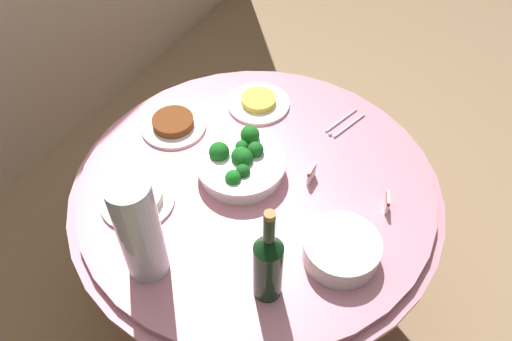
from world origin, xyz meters
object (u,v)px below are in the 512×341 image
at_px(decorative_fruit_vase, 140,234).
at_px(food_plate_stir_fry, 173,124).
at_px(label_placard_front, 387,201).
at_px(plate_stack, 341,250).
at_px(serving_tongs, 344,124).
at_px(food_plate_rice, 137,199).
at_px(broccoli_bowl, 241,163).
at_px(label_placard_mid, 312,173).
at_px(food_plate_fried_egg, 258,102).
at_px(wine_bottle, 268,264).

relative_size(decorative_fruit_vase, food_plate_stir_fry, 1.55).
bearing_deg(food_plate_stir_fry, label_placard_front, -87.81).
distance_m(plate_stack, serving_tongs, 0.53).
bearing_deg(food_plate_rice, broccoli_bowl, -39.05).
bearing_deg(serving_tongs, plate_stack, -158.02).
bearing_deg(serving_tongs, broccoli_bowl, 151.41).
relative_size(food_plate_stir_fry, label_placard_mid, 4.00).
height_order(serving_tongs, food_plate_stir_fry, food_plate_stir_fry).
bearing_deg(decorative_fruit_vase, broccoli_bowl, -5.78).
relative_size(serving_tongs, food_plate_rice, 0.75).
xyz_separation_m(plate_stack, food_plate_stir_fry, (0.19, 0.70, -0.02)).
height_order(food_plate_fried_egg, label_placard_mid, label_placard_mid).
xyz_separation_m(food_plate_stir_fry, label_placard_mid, (0.02, -0.51, 0.02)).
bearing_deg(label_placard_mid, food_plate_stir_fry, 92.11).
bearing_deg(label_placard_mid, serving_tongs, 1.67).
height_order(plate_stack, label_placard_mid, plate_stack).
bearing_deg(decorative_fruit_vase, plate_stack, -57.03).
relative_size(broccoli_bowl, food_plate_rice, 1.27).
height_order(plate_stack, label_placard_front, plate_stack).
xyz_separation_m(food_plate_stir_fry, label_placard_front, (0.03, -0.75, 0.02)).
bearing_deg(plate_stack, food_plate_fried_egg, 49.12).
height_order(wine_bottle, serving_tongs, wine_bottle).
height_order(wine_bottle, label_placard_front, wine_bottle).
relative_size(plate_stack, food_plate_stir_fry, 0.95).
bearing_deg(plate_stack, label_placard_front, -12.64).
xyz_separation_m(broccoli_bowl, label_placard_mid, (0.08, -0.20, -0.01)).
height_order(decorative_fruit_vase, food_plate_stir_fry, decorative_fruit_vase).
bearing_deg(label_placard_mid, food_plate_fried_egg, 54.45).
height_order(food_plate_stir_fry, label_placard_mid, label_placard_mid).
distance_m(serving_tongs, food_plate_fried_egg, 0.31).
bearing_deg(broccoli_bowl, wine_bottle, -139.76).
distance_m(broccoli_bowl, decorative_fruit_vase, 0.43).
bearing_deg(label_placard_front, serving_tongs, 42.64).
height_order(decorative_fruit_vase, label_placard_front, decorative_fruit_vase).
height_order(serving_tongs, food_plate_fried_egg, food_plate_fried_egg).
distance_m(decorative_fruit_vase, serving_tongs, 0.82).
relative_size(wine_bottle, decorative_fruit_vase, 0.99).
height_order(plate_stack, food_plate_stir_fry, plate_stack).
xyz_separation_m(plate_stack, label_placard_mid, (0.21, 0.19, -0.00)).
relative_size(wine_bottle, food_plate_stir_fry, 1.53).
xyz_separation_m(food_plate_fried_egg, food_plate_stir_fry, (-0.24, 0.19, 0.00)).
bearing_deg(food_plate_fried_egg, food_plate_rice, 170.04).
bearing_deg(broccoli_bowl, serving_tongs, -28.59).
bearing_deg(food_plate_rice, decorative_fruit_vase, -133.90).
distance_m(broccoli_bowl, serving_tongs, 0.41).
relative_size(wine_bottle, label_placard_front, 6.11).
bearing_deg(label_placard_mid, broccoli_bowl, 111.70).
xyz_separation_m(plate_stack, decorative_fruit_vase, (-0.28, 0.44, 0.12)).
relative_size(serving_tongs, label_placard_front, 3.02).
height_order(broccoli_bowl, decorative_fruit_vase, decorative_fruit_vase).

